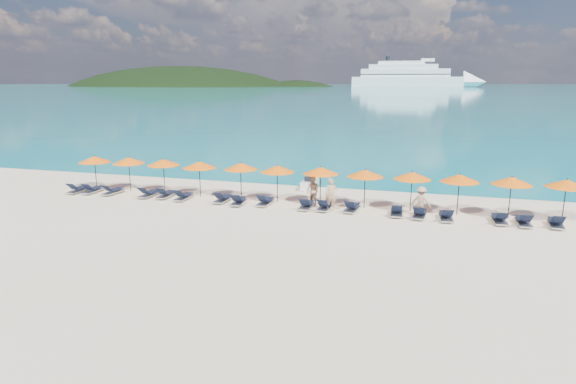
# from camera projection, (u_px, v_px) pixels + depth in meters

# --- Properties ---
(ground) EXTENTS (1400.00, 1400.00, 0.00)m
(ground) POSITION_uv_depth(u_px,v_px,m) (271.00, 229.00, 23.54)
(ground) COLOR beige
(sea) EXTENTS (1600.00, 1300.00, 0.01)m
(sea) POSITION_uv_depth(u_px,v_px,m) (423.00, 86.00, 641.55)
(sea) COLOR #1FA9B2
(sea) RESTS_ON ground
(headland_main) EXTENTS (374.00, 242.00, 126.50)m
(headland_main) POSITION_uv_depth(u_px,v_px,m) (179.00, 117.00, 618.32)
(headland_main) COLOR black
(headland_main) RESTS_ON ground
(headland_small) EXTENTS (162.00, 126.00, 85.50)m
(headland_small) POSITION_uv_depth(u_px,v_px,m) (296.00, 115.00, 596.10)
(headland_small) COLOR black
(headland_small) RESTS_ON ground
(cruise_ship) EXTENTS (150.07, 29.44, 41.56)m
(cruise_ship) POSITION_uv_depth(u_px,v_px,m) (418.00, 77.00, 553.43)
(cruise_ship) COLOR white
(cruise_ship) RESTS_ON ground
(jetski) EXTENTS (1.07, 2.47, 0.86)m
(jetski) POSITION_uv_depth(u_px,v_px,m) (310.00, 183.00, 32.44)
(jetski) COLOR white
(jetski) RESTS_ON ground
(beachgoer_a) EXTENTS (0.78, 0.63, 1.84)m
(beachgoer_a) POSITION_uv_depth(u_px,v_px,m) (331.00, 195.00, 26.66)
(beachgoer_a) COLOR tan
(beachgoer_a) RESTS_ON ground
(beachgoer_b) EXTENTS (0.98, 0.86, 1.74)m
(beachgoer_b) POSITION_uv_depth(u_px,v_px,m) (313.00, 191.00, 27.74)
(beachgoer_b) COLOR tan
(beachgoer_b) RESTS_ON ground
(beachgoer_c) EXTENTS (1.12, 0.72, 1.59)m
(beachgoer_c) POSITION_uv_depth(u_px,v_px,m) (421.00, 201.00, 25.76)
(beachgoer_c) COLOR tan
(beachgoer_c) RESTS_ON ground
(umbrella_0) EXTENTS (2.10, 2.10, 2.28)m
(umbrella_0) POSITION_uv_depth(u_px,v_px,m) (94.00, 159.00, 31.81)
(umbrella_0) COLOR black
(umbrella_0) RESTS_ON ground
(umbrella_1) EXTENTS (2.10, 2.10, 2.28)m
(umbrella_1) POSITION_uv_depth(u_px,v_px,m) (128.00, 160.00, 31.32)
(umbrella_1) COLOR black
(umbrella_1) RESTS_ON ground
(umbrella_2) EXTENTS (2.10, 2.10, 2.28)m
(umbrella_2) POSITION_uv_depth(u_px,v_px,m) (163.00, 162.00, 30.66)
(umbrella_2) COLOR black
(umbrella_2) RESTS_ON ground
(umbrella_3) EXTENTS (2.10, 2.10, 2.28)m
(umbrella_3) POSITION_uv_depth(u_px,v_px,m) (199.00, 165.00, 29.72)
(umbrella_3) COLOR black
(umbrella_3) RESTS_ON ground
(umbrella_4) EXTENTS (2.10, 2.10, 2.28)m
(umbrella_4) POSITION_uv_depth(u_px,v_px,m) (241.00, 166.00, 29.22)
(umbrella_4) COLOR black
(umbrella_4) RESTS_ON ground
(umbrella_5) EXTENTS (2.10, 2.10, 2.28)m
(umbrella_5) POSITION_uv_depth(u_px,v_px,m) (277.00, 169.00, 28.37)
(umbrella_5) COLOR black
(umbrella_5) RESTS_ON ground
(umbrella_6) EXTENTS (2.10, 2.10, 2.28)m
(umbrella_6) POSITION_uv_depth(u_px,v_px,m) (321.00, 171.00, 27.82)
(umbrella_6) COLOR black
(umbrella_6) RESTS_ON ground
(umbrella_7) EXTENTS (2.10, 2.10, 2.28)m
(umbrella_7) POSITION_uv_depth(u_px,v_px,m) (365.00, 173.00, 27.01)
(umbrella_7) COLOR black
(umbrella_7) RESTS_ON ground
(umbrella_8) EXTENTS (2.10, 2.10, 2.28)m
(umbrella_8) POSITION_uv_depth(u_px,v_px,m) (412.00, 176.00, 26.34)
(umbrella_8) COLOR black
(umbrella_8) RESTS_ON ground
(umbrella_9) EXTENTS (2.10, 2.10, 2.28)m
(umbrella_9) POSITION_uv_depth(u_px,v_px,m) (460.00, 178.00, 25.66)
(umbrella_9) COLOR black
(umbrella_9) RESTS_ON ground
(umbrella_10) EXTENTS (2.10, 2.10, 2.28)m
(umbrella_10) POSITION_uv_depth(u_px,v_px,m) (512.00, 181.00, 24.99)
(umbrella_10) COLOR black
(umbrella_10) RESTS_ON ground
(umbrella_11) EXTENTS (2.10, 2.10, 2.28)m
(umbrella_11) POSITION_uv_depth(u_px,v_px,m) (567.00, 183.00, 24.33)
(umbrella_11) COLOR black
(umbrella_11) RESTS_ON ground
(lounger_0) EXTENTS (0.67, 1.72, 0.66)m
(lounger_0) POSITION_uv_depth(u_px,v_px,m) (78.00, 189.00, 31.13)
(lounger_0) COLOR silver
(lounger_0) RESTS_ON ground
(lounger_1) EXTENTS (0.71, 1.73, 0.66)m
(lounger_1) POSITION_uv_depth(u_px,v_px,m) (93.00, 190.00, 31.03)
(lounger_1) COLOR silver
(lounger_1) RESTS_ON ground
(lounger_2) EXTENTS (0.77, 1.75, 0.66)m
(lounger_2) POSITION_uv_depth(u_px,v_px,m) (112.00, 191.00, 30.66)
(lounger_2) COLOR silver
(lounger_2) RESTS_ON ground
(lounger_3) EXTENTS (0.73, 1.74, 0.66)m
(lounger_3) POSITION_uv_depth(u_px,v_px,m) (149.00, 193.00, 29.96)
(lounger_3) COLOR silver
(lounger_3) RESTS_ON ground
(lounger_4) EXTENTS (0.68, 1.72, 0.66)m
(lounger_4) POSITION_uv_depth(u_px,v_px,m) (166.00, 194.00, 29.79)
(lounger_4) COLOR silver
(lounger_4) RESTS_ON ground
(lounger_5) EXTENTS (0.65, 1.71, 0.66)m
(lounger_5) POSITION_uv_depth(u_px,v_px,m) (183.00, 196.00, 29.24)
(lounger_5) COLOR silver
(lounger_5) RESTS_ON ground
(lounger_6) EXTENTS (0.64, 1.71, 0.66)m
(lounger_6) POSITION_uv_depth(u_px,v_px,m) (223.00, 198.00, 28.70)
(lounger_6) COLOR silver
(lounger_6) RESTS_ON ground
(lounger_7) EXTENTS (0.79, 1.75, 0.66)m
(lounger_7) POSITION_uv_depth(u_px,v_px,m) (239.00, 201.00, 28.14)
(lounger_7) COLOR silver
(lounger_7) RESTS_ON ground
(lounger_8) EXTENTS (0.66, 1.72, 0.66)m
(lounger_8) POSITION_uv_depth(u_px,v_px,m) (265.00, 201.00, 28.03)
(lounger_8) COLOR silver
(lounger_8) RESTS_ON ground
(lounger_9) EXTENTS (0.66, 1.71, 0.66)m
(lounger_9) POSITION_uv_depth(u_px,v_px,m) (306.00, 205.00, 27.20)
(lounger_9) COLOR silver
(lounger_9) RESTS_ON ground
(lounger_10) EXTENTS (0.70, 1.73, 0.66)m
(lounger_10) POSITION_uv_depth(u_px,v_px,m) (325.00, 206.00, 26.97)
(lounger_10) COLOR silver
(lounger_10) RESTS_ON ground
(lounger_11) EXTENTS (0.79, 1.75, 0.66)m
(lounger_11) POSITION_uv_depth(u_px,v_px,m) (352.00, 207.00, 26.65)
(lounger_11) COLOR silver
(lounger_11) RESTS_ON ground
(lounger_12) EXTENTS (0.71, 1.73, 0.66)m
(lounger_12) POSITION_uv_depth(u_px,v_px,m) (397.00, 211.00, 25.87)
(lounger_12) COLOR silver
(lounger_12) RESTS_ON ground
(lounger_13) EXTENTS (0.76, 1.75, 0.66)m
(lounger_13) POSITION_uv_depth(u_px,v_px,m) (419.00, 213.00, 25.44)
(lounger_13) COLOR silver
(lounger_13) RESTS_ON ground
(lounger_14) EXTENTS (0.75, 1.74, 0.66)m
(lounger_14) POSITION_uv_depth(u_px,v_px,m) (446.00, 216.00, 24.99)
(lounger_14) COLOR silver
(lounger_14) RESTS_ON ground
(lounger_15) EXTENTS (0.72, 1.73, 0.66)m
(lounger_15) POSITION_uv_depth(u_px,v_px,m) (499.00, 219.00, 24.47)
(lounger_15) COLOR silver
(lounger_15) RESTS_ON ground
(lounger_16) EXTENTS (0.68, 1.72, 0.66)m
(lounger_16) POSITION_uv_depth(u_px,v_px,m) (523.00, 221.00, 24.08)
(lounger_16) COLOR silver
(lounger_16) RESTS_ON ground
(lounger_17) EXTENTS (0.75, 1.74, 0.66)m
(lounger_17) POSITION_uv_depth(u_px,v_px,m) (556.00, 222.00, 23.83)
(lounger_17) COLOR silver
(lounger_17) RESTS_ON ground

